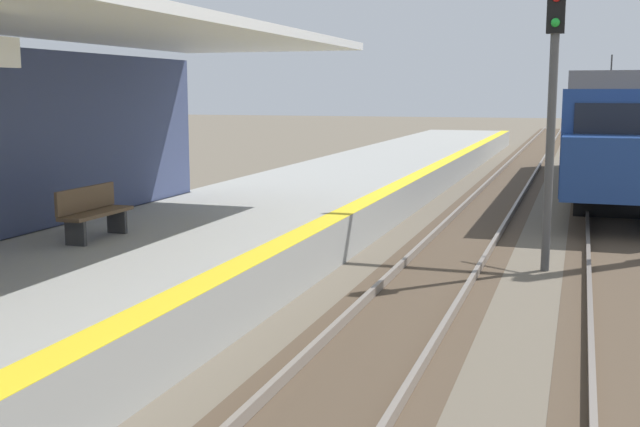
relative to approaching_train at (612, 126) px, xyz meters
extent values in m
cube|color=#999993|center=(-7.80, -17.56, -1.73)|extent=(5.00, 80.00, 0.90)
cube|color=yellow|center=(-5.55, -17.56, -1.27)|extent=(0.50, 80.00, 0.01)
cube|color=#4C3D2D|center=(-3.40, -13.56, -2.17)|extent=(2.34, 120.00, 0.01)
cube|color=slate|center=(-4.12, -13.56, -2.09)|extent=(0.08, 120.00, 0.15)
cube|color=slate|center=(-2.68, -13.56, -2.09)|extent=(0.08, 120.00, 0.15)
cube|color=#4C3D2D|center=(0.00, -13.56, -2.17)|extent=(2.34, 120.00, 0.01)
cube|color=slate|center=(-0.72, -13.56, -2.09)|extent=(0.08, 120.00, 0.15)
cube|color=navy|center=(0.00, 0.38, -0.11)|extent=(2.90, 18.00, 2.70)
cube|color=slate|center=(0.00, 0.38, 1.46)|extent=(2.67, 18.00, 0.44)
cube|color=black|center=(0.00, -8.64, 0.30)|extent=(2.32, 0.06, 1.21)
cube|color=navy|center=(0.00, -9.42, -0.58)|extent=(2.78, 1.60, 1.49)
cylinder|color=#333333|center=(0.00, 3.98, 2.13)|extent=(0.06, 0.06, 0.90)
cube|color=black|center=(0.00, -5.47, -1.82)|extent=(2.17, 2.20, 0.72)
cube|color=black|center=(0.00, 6.23, -1.82)|extent=(2.17, 2.20, 0.72)
cylinder|color=#4C4C4C|center=(-1.51, -13.65, 0.02)|extent=(0.16, 0.16, 4.40)
cube|color=black|center=(-1.51, -13.65, 2.62)|extent=(0.32, 0.24, 0.80)
sphere|color=green|center=(-1.51, -13.79, 2.40)|extent=(0.16, 0.16, 0.16)
cube|color=brown|center=(-8.63, -17.65, -0.84)|extent=(0.44, 1.60, 0.06)
cube|color=brown|center=(-8.83, -17.65, -0.60)|extent=(0.06, 1.60, 0.40)
cube|color=#333333|center=(-8.63, -18.25, -1.06)|extent=(0.36, 0.08, 0.44)
cube|color=#333333|center=(-8.63, -17.05, -1.06)|extent=(0.36, 0.08, 0.44)
camera|label=1|loc=(-0.97, -28.89, 1.18)|focal=44.39mm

